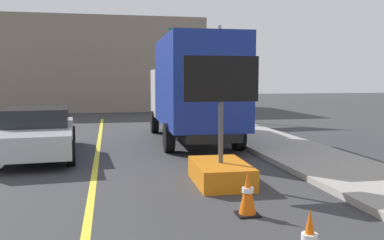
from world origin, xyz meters
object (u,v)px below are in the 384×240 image
Objects in this scene: arrow_board_trailer at (221,161)px; traffic_cone_mid_lane at (248,193)px; box_truck at (193,88)px; highway_guide_sign at (205,56)px; pickup_car at (38,132)px.

traffic_cone_mid_lane is (-0.12, -2.09, -0.12)m from arrow_board_trailer.
highway_guide_sign is (2.08, 6.99, 1.52)m from box_truck.
arrow_board_trailer is 0.52× the size of pickup_car.
arrow_board_trailer is 6.06m from box_truck.
arrow_board_trailer is at bearing -44.03° from pickup_car.
highway_guide_sign reaches higher than box_truck.
arrow_board_trailer is at bearing -101.72° from highway_guide_sign.
box_truck is (0.59, 5.86, 1.42)m from arrow_board_trailer.
box_truck reaches higher than pickup_car.
box_truck is 5.35m from pickup_car.
arrow_board_trailer is at bearing 86.83° from traffic_cone_mid_lane.
pickup_car is 11.46m from highway_guide_sign.
highway_guide_sign is at bearing 78.28° from arrow_board_trailer.
pickup_car is 1.05× the size of highway_guide_sign.
arrow_board_trailer is 2.10m from traffic_cone_mid_lane.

